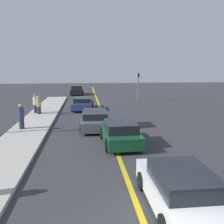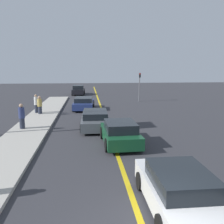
# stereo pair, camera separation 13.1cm
# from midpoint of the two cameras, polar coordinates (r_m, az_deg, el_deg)

# --- Properties ---
(road_center_line) EXTENTS (0.20, 60.00, 0.01)m
(road_center_line) POSITION_cam_midpoint_polar(r_m,az_deg,el_deg) (23.16, -2.45, -0.22)
(road_center_line) COLOR gold
(road_center_line) RESTS_ON ground_plane
(sidewalk_left) EXTENTS (2.54, 29.80, 0.16)m
(sidewalk_left) POSITION_cam_midpoint_polar(r_m,az_deg,el_deg) (20.41, -16.84, -1.89)
(sidewalk_left) COLOR #ADA89E
(sidewalk_left) RESTS_ON ground_plane
(car_near_right_lane) EXTENTS (1.96, 4.10, 1.31)m
(car_near_right_lane) POSITION_cam_midpoint_polar(r_m,az_deg,el_deg) (8.07, 14.94, -16.74)
(car_near_right_lane) COLOR silver
(car_near_right_lane) RESTS_ON ground_plane
(car_ahead_center) EXTENTS (2.06, 3.92, 1.31)m
(car_ahead_center) POSITION_cam_midpoint_polar(r_m,az_deg,el_deg) (13.81, 1.61, -4.85)
(car_ahead_center) COLOR #144728
(car_ahead_center) RESTS_ON ground_plane
(car_far_distant) EXTENTS (2.06, 4.80, 1.22)m
(car_far_distant) POSITION_cam_midpoint_polar(r_m,az_deg,el_deg) (17.61, -4.18, -1.65)
(car_far_distant) COLOR #4C5156
(car_far_distant) RESTS_ON ground_plane
(car_parked_left_lot) EXTENTS (2.21, 4.44, 1.23)m
(car_parked_left_lot) POSITION_cam_midpoint_polar(r_m,az_deg,el_deg) (25.16, -6.85, 1.98)
(car_parked_left_lot) COLOR navy
(car_parked_left_lot) RESTS_ON ground_plane
(car_oncoming_far) EXTENTS (1.96, 4.14, 1.43)m
(car_oncoming_far) POSITION_cam_midpoint_polar(r_m,az_deg,el_deg) (38.54, -8.12, 4.96)
(car_oncoming_far) COLOR black
(car_oncoming_far) RESTS_ON ground_plane
(pedestrian_mid_group) EXTENTS (0.40, 0.40, 1.68)m
(pedestrian_mid_group) POSITION_cam_midpoint_polar(r_m,az_deg,el_deg) (17.62, -20.26, -0.96)
(pedestrian_mid_group) COLOR #282D3D
(pedestrian_mid_group) RESTS_ON sidewalk_left
(pedestrian_far_standing) EXTENTS (0.40, 0.40, 1.56)m
(pedestrian_far_standing) POSITION_cam_midpoint_polar(r_m,az_deg,el_deg) (22.69, -16.56, 1.51)
(pedestrian_far_standing) COLOR #282D3D
(pedestrian_far_standing) RESTS_ON sidewalk_left
(pedestrian_by_sign) EXTENTS (0.34, 0.34, 1.65)m
(pedestrian_by_sign) POSITION_cam_midpoint_polar(r_m,az_deg,el_deg) (23.26, -17.32, 1.83)
(pedestrian_by_sign) COLOR #282D3D
(pedestrian_by_sign) RESTS_ON sidewalk_left
(traffic_light) EXTENTS (0.18, 0.40, 3.47)m
(traffic_light) POSITION_cam_midpoint_polar(r_m,az_deg,el_deg) (30.72, 5.90, 6.44)
(traffic_light) COLOR slate
(traffic_light) RESTS_ON ground_plane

